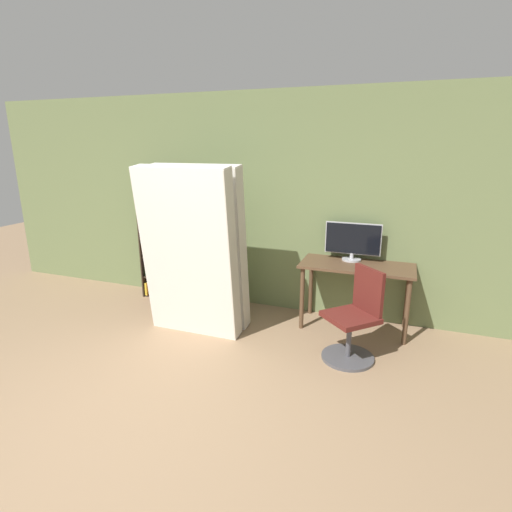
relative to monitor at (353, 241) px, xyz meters
name	(u,v)px	position (x,y,z in m)	size (l,w,h in m)	color
ground_plane	(108,446)	(-1.30, -2.73, -1.01)	(16.00, 16.00, 0.00)	#937556
wall_back	(252,203)	(-1.30, 0.16, 0.34)	(8.00, 0.06, 2.70)	#6B7A4C
desk	(356,274)	(0.08, -0.16, -0.35)	(1.25, 0.57, 0.77)	brown
monitor	(353,241)	(0.00, 0.00, 0.00)	(0.63, 0.22, 0.44)	#B7B7BC
office_chair	(354,323)	(0.17, -0.87, -0.63)	(0.62, 0.62, 0.93)	#4C4C51
bookshelf	(164,239)	(-2.54, -0.01, -0.19)	(0.75, 0.33, 1.69)	#2D2319
mattress_near	(189,254)	(-1.60, -0.96, -0.07)	(1.06, 0.41, 1.88)	silver
mattress_far	(201,248)	(-1.60, -0.70, -0.07)	(1.06, 0.40, 1.88)	silver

